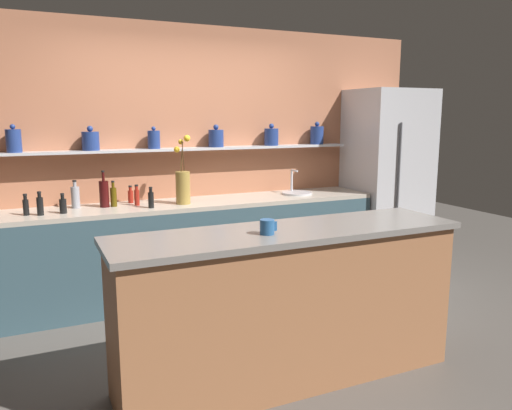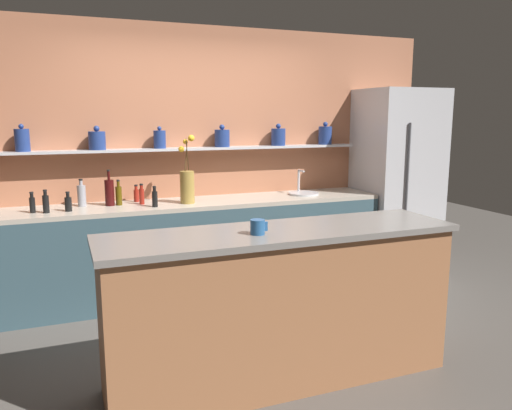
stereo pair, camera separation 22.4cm
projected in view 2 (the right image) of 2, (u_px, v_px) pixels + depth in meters
The scene contains 17 objects.
ground_plane at pixel (251, 344), 3.83m from camera, with size 12.00×12.00×0.00m, color #4C4742.
back_wall_unit at pixel (195, 158), 5.07m from camera, with size 5.20×0.28×2.60m.
back_counter_unit at pixel (200, 247), 4.87m from camera, with size 3.65×0.62×0.92m.
island_counter at pixel (281, 305), 3.24m from camera, with size 2.31×0.61×1.02m.
refrigerator at pixel (397, 182), 5.54m from camera, with size 0.81×0.73×2.01m.
flower_vase at pixel (187, 183), 4.64m from camera, with size 0.14×0.13×0.64m.
sink_fixture at pixel (303, 192), 5.19m from camera, with size 0.31×0.31×0.25m.
bottle_wine_0 at pixel (110, 192), 4.53m from camera, with size 0.08×0.08×0.33m.
bottle_sauce_1 at pixel (155, 198), 4.47m from camera, with size 0.05×0.05×0.19m.
bottle_sauce_2 at pixel (68, 203), 4.27m from camera, with size 0.06×0.06×0.17m.
bottle_sauce_3 at pixel (136, 195), 4.74m from camera, with size 0.05×0.05×0.16m.
bottle_sauce_4 at pixel (142, 195), 4.60m from camera, with size 0.05×0.05×0.19m.
bottle_spirit_5 at pixel (82, 195), 4.50m from camera, with size 0.07×0.07×0.25m.
bottle_sauce_6 at pixel (46, 203), 4.19m from camera, with size 0.05×0.05×0.20m.
bottle_oil_7 at pixel (119, 195), 4.55m from camera, with size 0.06×0.06×0.23m.
bottle_sauce_8 at pixel (32, 204), 4.20m from camera, with size 0.05×0.05×0.18m.
coffee_mug at pixel (258, 227), 3.01m from camera, with size 0.11×0.09×0.09m.
Camera 2 is at (-1.27, -3.35, 1.73)m, focal length 35.00 mm.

